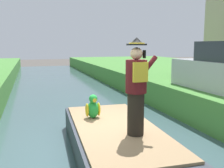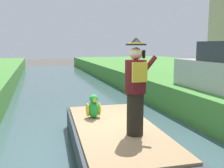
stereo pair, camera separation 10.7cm
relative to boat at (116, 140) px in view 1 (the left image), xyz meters
The scene contains 5 objects.
ground_plane 0.44m from the boat, 90.00° to the left, with size 80.00×80.00×0.00m, color #4C4742.
canal_water 0.39m from the boat, 90.00° to the left, with size 5.29×48.00×0.10m, color #3D565B.
boat is the anchor object (origin of this frame).
person_pirate 1.38m from the boat, 71.04° to the right, with size 0.61×0.42×1.85m.
parrot_plush 0.99m from the boat, 112.40° to the left, with size 0.36×0.35×0.57m.
Camera 1 is at (-1.68, -5.11, 2.42)m, focal length 40.76 mm.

